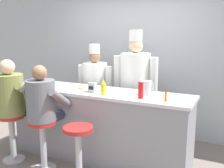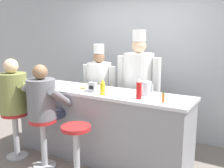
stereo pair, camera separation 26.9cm
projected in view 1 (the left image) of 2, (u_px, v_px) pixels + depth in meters
ground_plane at (87, 168)px, 3.57m from camera, size 20.00×20.00×0.00m
wall_back at (134, 59)px, 4.76m from camera, size 10.00×0.06×2.70m
diner_counter at (99, 125)px, 3.75m from camera, size 2.64×0.65×1.02m
ketchup_bottle_red at (141, 89)px, 3.20m from camera, size 0.07×0.07×0.26m
mustard_bottle_yellow at (103, 88)px, 3.39m from camera, size 0.07×0.07×0.20m
hot_sauce_bottle_orange at (166, 97)px, 3.07m from camera, size 0.03×0.03×0.12m
water_pitcher_clear at (147, 88)px, 3.40m from camera, size 0.16×0.14×0.18m
breakfast_plate at (82, 89)px, 3.68m from camera, size 0.25×0.25×0.05m
cereal_bowl at (27, 85)px, 3.91m from camera, size 0.16×0.16×0.06m
coffee_mug_tan at (45, 84)px, 3.90m from camera, size 0.14×0.09×0.08m
napkin_dispenser_chrome at (92, 87)px, 3.54m from camera, size 0.11×0.07×0.13m
diner_seated_olive at (11, 98)px, 3.65m from camera, size 0.61×0.60×1.46m
diner_seated_grey at (43, 105)px, 3.41m from camera, size 0.57×0.56×1.42m
empty_stool_round at (78, 145)px, 3.22m from camera, size 0.37×0.37×0.69m
cook_in_whites_near at (95, 88)px, 4.43m from camera, size 0.64×0.41×1.63m
cook_in_whites_far at (135, 84)px, 4.13m from camera, size 0.73×0.47×1.86m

